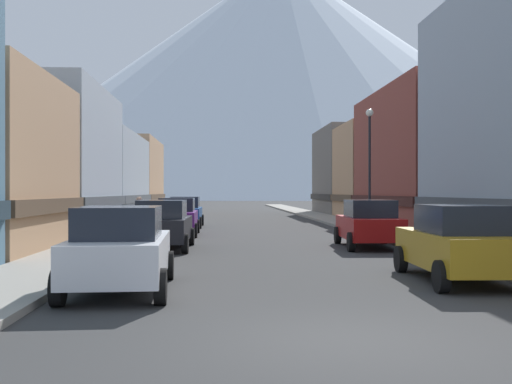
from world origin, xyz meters
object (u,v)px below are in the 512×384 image
car_left_2 (177,216)px  potted_plant_2 (94,227)px  pedestrian_1 (140,212)px  car_left_3 (185,212)px  streetlamp_right (370,152)px  car_left_0 (120,249)px  trash_bin_right (490,240)px  car_left_1 (163,224)px  pedestrian_2 (138,213)px  car_right_1 (369,223)px  potted_plant_1 (432,225)px  potted_plant_0 (90,227)px  car_right_0 (459,243)px

car_left_2 → potted_plant_2: (-3.20, -3.49, -0.31)m
pedestrian_1 → car_left_3: bearing=32.5°
streetlamp_right → car_left_2: bearing=175.6°
car_left_0 → trash_bin_right: size_ratio=4.56×
car_left_1 → pedestrian_2: pedestrian_2 is taller
car_left_1 → streetlamp_right: 11.65m
car_left_1 → car_left_2: size_ratio=1.01×
car_left_3 → car_right_1: 15.74m
trash_bin_right → potted_plant_1: bearing=84.7°
car_left_0 → car_left_1: 9.42m
pedestrian_2 → streetlamp_right: streetlamp_right is taller
car_left_0 → potted_plant_0: (-3.20, 12.30, -0.25)m
car_left_3 → trash_bin_right: 21.06m
car_left_3 → potted_plant_0: bearing=-105.9°
car_left_0 → potted_plant_1: size_ratio=4.40×
car_left_0 → streetlamp_right: 18.64m
car_right_1 → pedestrian_1: bearing=129.4°
car_right_1 → car_left_0: bearing=-128.0°
car_right_0 → potted_plant_0: (-10.80, 11.29, -0.25)m
trash_bin_right → car_left_1: bearing=156.7°
car_left_2 → car_left_3: same height
pedestrian_1 → trash_bin_right: bearing=-53.3°
pedestrian_2 → potted_plant_1: bearing=-35.3°
potted_plant_2 → pedestrian_1: bearing=85.1°
car_right_0 → car_right_1: size_ratio=1.00×
car_left_1 → car_right_1: bearing=2.2°
car_left_2 → potted_plant_1: size_ratio=4.33×
car_left_1 → car_left_2: bearing=90.0°
car_left_3 → potted_plant_2: car_left_3 is taller
car_left_0 → pedestrian_1: pedestrian_1 is taller
car_left_1 → pedestrian_1: 12.76m
car_left_2 → pedestrian_2: pedestrian_2 is taller
pedestrian_1 → potted_plant_2: bearing=-94.9°
pedestrian_2 → streetlamp_right: bearing=-25.1°
car_left_2 → car_left_1: bearing=-90.0°
car_left_0 → car_left_1: (-0.00, 9.42, 0.00)m
car_left_2 → pedestrian_1: pedestrian_1 is taller
car_right_0 → car_right_1: (-0.00, 8.70, 0.00)m
car_left_3 → streetlamp_right: streetlamp_right is taller
potted_plant_2 → pedestrian_1: (0.75, 8.79, 0.33)m
potted_plant_2 → streetlamp_right: 13.11m
car_left_0 → car_right_0: bearing=7.6°
car_right_1 → potted_plant_2: car_right_1 is taller
potted_plant_1 → car_left_1: bearing=-166.6°
car_right_1 → potted_plant_2: 11.34m
potted_plant_0 → pedestrian_2: pedestrian_2 is taller
car_left_2 → potted_plant_2: bearing=-132.5°
potted_plant_1 → trash_bin_right: bearing=-95.3°
pedestrian_2 → streetlamp_right: 13.17m
potted_plant_0 → trash_bin_right: bearing=-28.5°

